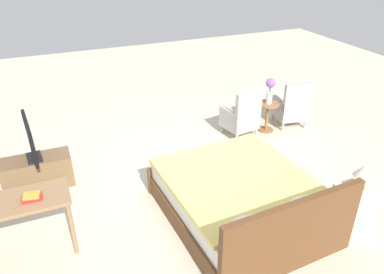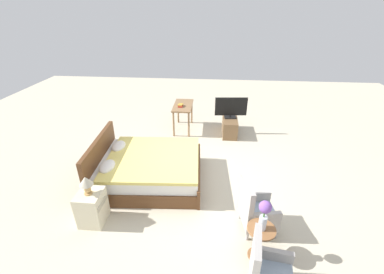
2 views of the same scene
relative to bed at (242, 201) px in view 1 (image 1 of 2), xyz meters
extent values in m
plane|color=beige|center=(0.25, -1.05, -0.30)|extent=(16.00, 16.00, 0.00)
cube|color=brown|center=(0.00, -0.05, -0.16)|extent=(1.85, 2.18, 0.28)
cube|color=white|center=(0.00, -0.05, 0.10)|extent=(1.78, 2.09, 0.24)
cube|color=#EAD66B|center=(0.01, -0.13, 0.25)|extent=(1.82, 1.93, 0.06)
cube|color=brown|center=(-0.06, 0.95, 0.18)|extent=(1.77, 0.18, 0.96)
cube|color=brown|center=(0.06, -1.05, -0.10)|extent=(1.76, 0.16, 0.40)
ellipsoid|color=white|center=(-0.43, 0.66, 0.29)|extent=(0.46, 0.31, 0.14)
ellipsoid|color=white|center=(0.35, 0.70, 0.29)|extent=(0.46, 0.31, 0.14)
cylinder|color=#ADA8A3|center=(-2.51, -2.29, -0.22)|extent=(0.04, 0.04, 0.16)
cylinder|color=#ADA8A3|center=(-2.05, -2.36, -0.22)|extent=(0.04, 0.04, 0.16)
cylinder|color=#ADA8A3|center=(-2.44, -1.84, -0.22)|extent=(0.04, 0.04, 0.16)
cylinder|color=#ADA8A3|center=(-1.98, -1.91, -0.22)|extent=(0.04, 0.04, 0.16)
cube|color=#ADA8A3|center=(-2.24, -2.10, -0.08)|extent=(0.62, 0.62, 0.12)
cube|color=#A3B7CC|center=(-2.24, -2.10, 0.03)|extent=(0.57, 0.57, 0.10)
cube|color=#ADA8A3|center=(-2.21, -1.87, 0.30)|extent=(0.55, 0.16, 0.64)
cube|color=#ADA8A3|center=(-2.48, -2.07, 0.11)|extent=(0.15, 0.52, 0.26)
cube|color=#ADA8A3|center=(-2.01, -2.14, 0.11)|extent=(0.15, 0.52, 0.26)
cylinder|color=#ADA8A3|center=(-1.32, -2.37, -0.22)|extent=(0.04, 0.04, 0.16)
cylinder|color=#ADA8A3|center=(-0.86, -2.29, -0.22)|extent=(0.04, 0.04, 0.16)
cylinder|color=#ADA8A3|center=(-1.40, -1.91, -0.22)|extent=(0.04, 0.04, 0.16)
cylinder|color=#ADA8A3|center=(-0.94, -1.84, -0.22)|extent=(0.04, 0.04, 0.16)
cube|color=#ADA8A3|center=(-1.13, -2.10, -0.08)|extent=(0.62, 0.62, 0.12)
cube|color=#A3B7CC|center=(-1.13, -2.10, 0.03)|extent=(0.57, 0.57, 0.10)
cube|color=#ADA8A3|center=(-1.17, -1.87, 0.30)|extent=(0.55, 0.17, 0.64)
cube|color=#ADA8A3|center=(-1.36, -2.14, 0.11)|extent=(0.16, 0.52, 0.26)
cube|color=#ADA8A3|center=(-0.90, -2.06, 0.11)|extent=(0.16, 0.52, 0.26)
cylinder|color=#936038|center=(-1.69, -2.03, -0.29)|extent=(0.28, 0.28, 0.03)
cylinder|color=#936038|center=(-1.69, -2.03, -0.02)|extent=(0.06, 0.06, 0.51)
cylinder|color=#936038|center=(-1.69, -2.03, 0.25)|extent=(0.40, 0.40, 0.02)
cylinder|color=silver|center=(-1.69, -2.03, 0.37)|extent=(0.11, 0.11, 0.22)
cylinder|color=#477538|center=(-1.69, -2.03, 0.53)|extent=(0.02, 0.02, 0.10)
sphere|color=#8956B7|center=(-1.69, -2.03, 0.66)|extent=(0.17, 0.17, 0.17)
cube|color=beige|center=(-1.22, 0.66, 0.00)|extent=(0.44, 0.40, 0.59)
cube|color=#B3AB8E|center=(-1.22, 0.45, 0.12)|extent=(0.37, 0.01, 0.09)
cylinder|color=tan|center=(-1.22, 0.66, 0.31)|extent=(0.13, 0.13, 0.02)
ellipsoid|color=tan|center=(-1.22, 0.66, 0.40)|extent=(0.11, 0.11, 0.16)
cone|color=beige|center=(-1.22, 0.66, 0.55)|extent=(0.22, 0.22, 0.15)
cube|color=brown|center=(2.37, -1.79, -0.06)|extent=(0.96, 0.40, 0.48)
cube|color=black|center=(2.37, -1.79, 0.20)|extent=(0.23, 0.34, 0.03)
cylinder|color=black|center=(2.37, -1.79, 0.24)|extent=(0.04, 0.04, 0.05)
cube|color=black|center=(2.37, -1.79, 0.52)|extent=(0.12, 0.88, 0.51)
cube|color=black|center=(2.40, -1.79, 0.52)|extent=(0.08, 0.82, 0.46)
cylinder|color=#8E6B47|center=(2.06, -0.65, 0.06)|extent=(0.05, 0.05, 0.72)
cylinder|color=#8E6B47|center=(2.06, -0.23, 0.06)|extent=(0.05, 0.05, 0.72)
cube|color=#8E6B47|center=(2.53, -0.44, 0.44)|extent=(1.04, 0.52, 0.04)
cube|color=#AD2823|center=(2.40, -0.39, 0.48)|extent=(0.21, 0.13, 0.04)
cube|color=#B79333|center=(2.40, -0.39, 0.52)|extent=(0.19, 0.15, 0.03)
camera|label=1|loc=(2.05, 3.26, 2.99)|focal=35.00mm
camera|label=2|loc=(-4.32, -1.29, 3.03)|focal=24.00mm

